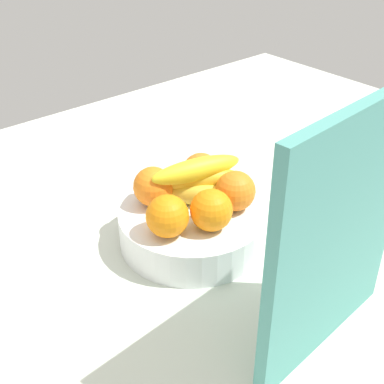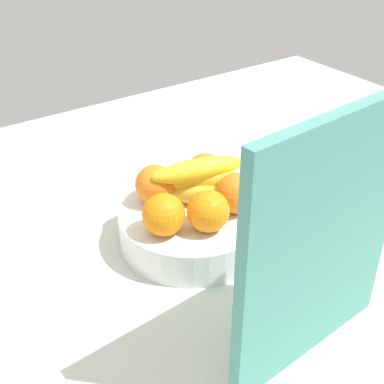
{
  "view_description": "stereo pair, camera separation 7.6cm",
  "coord_description": "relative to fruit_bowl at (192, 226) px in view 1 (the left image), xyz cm",
  "views": [
    {
      "loc": [
        53.23,
        56.85,
        58.44
      ],
      "look_at": [
        2.96,
        -1.96,
        10.41
      ],
      "focal_mm": 49.72,
      "sensor_mm": 36.0,
      "label": 1
    },
    {
      "loc": [
        47.2,
        61.51,
        58.44
      ],
      "look_at": [
        2.96,
        -1.96,
        10.41
      ],
      "focal_mm": 49.72,
      "sensor_mm": 36.0,
      "label": 2
    }
  ],
  "objects": [
    {
      "name": "orange_back_right",
      "position": [
        3.55,
        -6.38,
        6.76
      ],
      "size": [
        7.11,
        7.11,
        7.11
      ],
      "primitive_type": "sphere",
      "color": "orange",
      "rests_on": "fruit_bowl"
    },
    {
      "name": "orange_front_left",
      "position": [
        7.36,
        2.5,
        6.76
      ],
      "size": [
        7.11,
        7.11,
        7.11
      ],
      "primitive_type": "sphere",
      "color": "orange",
      "rests_on": "fruit_bowl"
    },
    {
      "name": "orange_back_left",
      "position": [
        -6.29,
        -4.8,
        6.76
      ],
      "size": [
        7.11,
        7.11,
        7.11
      ],
      "primitive_type": "sphere",
      "color": "orange",
      "rests_on": "fruit_bowl"
    },
    {
      "name": "cutting_board",
      "position": [
        1.09,
        29.57,
        14.79
      ],
      "size": [
        28.06,
        3.88,
        36.0
      ],
      "primitive_type": "cube",
      "rotation": [
        0.0,
        0.0,
        0.07
      ],
      "color": "teal",
      "rests_on": "ground_plane"
    },
    {
      "name": "orange_center",
      "position": [
        -6.41,
        4.08,
        6.76
      ],
      "size": [
        7.11,
        7.11,
        7.11
      ],
      "primitive_type": "sphere",
      "color": "orange",
      "rests_on": "fruit_bowl"
    },
    {
      "name": "banana_bunch",
      "position": [
        -2.93,
        -2.13,
        7.41
      ],
      "size": [
        17.46,
        15.81,
        8.4
      ],
      "color": "yellow",
      "rests_on": "fruit_bowl"
    },
    {
      "name": "fruit_bowl",
      "position": [
        0.0,
        0.0,
        0.0
      ],
      "size": [
        25.96,
        25.96,
        6.41
      ],
      "primitive_type": "cylinder",
      "color": "white",
      "rests_on": "ground_plane"
    },
    {
      "name": "orange_front_right",
      "position": [
        0.8,
        5.81,
        6.76
      ],
      "size": [
        7.11,
        7.11,
        7.11
      ],
      "primitive_type": "sphere",
      "color": "orange",
      "rests_on": "fruit_bowl"
    },
    {
      "name": "ground_plane",
      "position": [
        -2.96,
        1.96,
        -4.71
      ],
      "size": [
        180.0,
        140.0,
        3.0
      ],
      "primitive_type": "cube",
      "color": "silver"
    }
  ]
}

